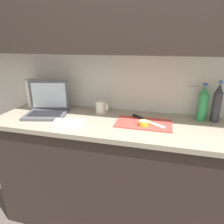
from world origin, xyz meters
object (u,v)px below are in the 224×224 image
at_px(cutting_board, 143,123).
at_px(paper_towel_roll, 33,93).
at_px(bottle_oil_tall, 203,104).
at_px(knife, 142,119).
at_px(lemon_half_cut, 144,123).
at_px(measuring_cup, 101,107).
at_px(bottle_green_soda, 217,103).
at_px(laptop, 47,107).

xyz_separation_m(cutting_board, paper_towel_roll, (-1.04, 0.18, 0.12)).
bearing_deg(bottle_oil_tall, paper_towel_roll, -179.71).
bearing_deg(paper_towel_roll, knife, -6.43).
distance_m(lemon_half_cut, bottle_oil_tall, 0.48).
relative_size(cutting_board, measuring_cup, 3.71).
bearing_deg(cutting_board, lemon_half_cut, -84.40).
height_order(bottle_green_soda, bottle_oil_tall, bottle_green_soda).
bearing_deg(bottle_green_soda, measuring_cup, -178.10).
bearing_deg(paper_towel_roll, bottle_green_soda, 0.27).
distance_m(cutting_board, bottle_oil_tall, 0.47).
relative_size(cutting_board, knife, 1.56).
height_order(knife, bottle_green_soda, bottle_green_soda).
bearing_deg(knife, bottle_oil_tall, 50.88).
height_order(bottle_oil_tall, measuring_cup, bottle_oil_tall).
height_order(knife, bottle_oil_tall, bottle_oil_tall).
xyz_separation_m(laptop, paper_towel_roll, (-0.24, 0.16, 0.06)).
distance_m(laptop, bottle_green_soda, 1.32).
height_order(laptop, cutting_board, laptop).
bearing_deg(lemon_half_cut, cutting_board, 95.60).
distance_m(cutting_board, paper_towel_roll, 1.06).
xyz_separation_m(knife, bottle_oil_tall, (0.43, 0.12, 0.11)).
xyz_separation_m(laptop, measuring_cup, (0.42, 0.13, -0.01)).
distance_m(knife, measuring_cup, 0.38).
bearing_deg(lemon_half_cut, measuring_cup, 151.67).
bearing_deg(cutting_board, paper_towel_roll, 170.37).
relative_size(bottle_green_soda, paper_towel_roll, 1.23).
bearing_deg(measuring_cup, knife, -14.46).
bearing_deg(measuring_cup, bottle_green_soda, 1.90).
bearing_deg(lemon_half_cut, paper_towel_roll, 167.67).
relative_size(laptop, bottle_green_soda, 1.21).
height_order(bottle_green_soda, paper_towel_roll, bottle_green_soda).
distance_m(knife, lemon_half_cut, 0.11).
relative_size(bottle_oil_tall, measuring_cup, 2.61).
distance_m(knife, bottle_green_soda, 0.56).
distance_m(measuring_cup, paper_towel_roll, 0.67).
relative_size(knife, bottle_green_soda, 0.84).
relative_size(laptop, cutting_board, 0.92).
distance_m(cutting_board, bottle_green_soda, 0.56).
bearing_deg(laptop, measuring_cup, 4.69).
relative_size(cutting_board, paper_towel_roll, 1.62).
bearing_deg(measuring_cup, laptop, -162.35).
relative_size(bottle_green_soda, measuring_cup, 2.83).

